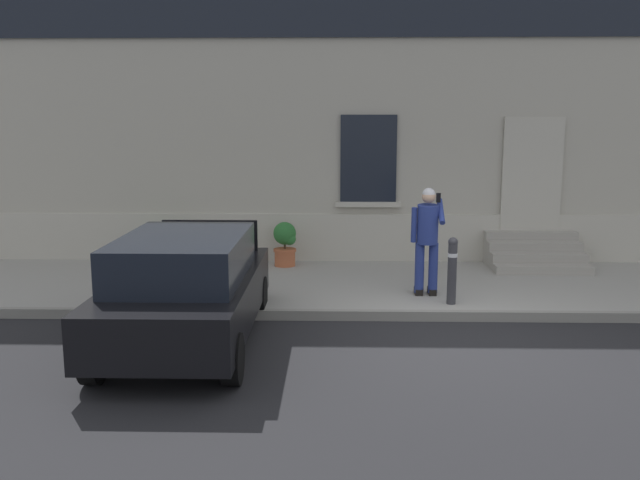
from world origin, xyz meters
name	(u,v)px	position (x,y,z in m)	size (l,w,h in m)	color
ground_plane	(446,341)	(0.00, 0.00, 0.00)	(80.00, 80.00, 0.00)	#232326
sidewalk	(422,286)	(0.00, 2.80, 0.07)	(24.00, 3.60, 0.15)	#99968E
curb_edge	(437,316)	(0.00, 0.94, 0.07)	(24.00, 0.12, 0.15)	gray
building_facade	(412,81)	(0.01, 5.29, 3.73)	(24.00, 1.52, 7.50)	#B2AD9E
entrance_stoop	(534,254)	(2.32, 4.12, 0.39)	(1.79, 1.28, 0.64)	#9E998E
hatchback_car_black	(187,287)	(-3.47, -0.24, 0.79)	(1.80, 4.07, 1.50)	black
bollard_near_person	(452,268)	(0.28, 1.35, 0.71)	(0.15, 0.15, 1.04)	#333338
bollard_far_left	(220,267)	(-3.31, 1.35, 0.71)	(0.15, 0.15, 1.04)	#333338
person_on_phone	(427,234)	(-0.05, 1.86, 1.15)	(0.51, 0.46, 1.75)	navy
planter_charcoal	(155,243)	(-5.00, 3.98, 0.61)	(0.44, 0.44, 0.86)	#2D2D30
planter_terracotta	(285,243)	(-2.49, 4.06, 0.61)	(0.44, 0.44, 0.86)	#B25B38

